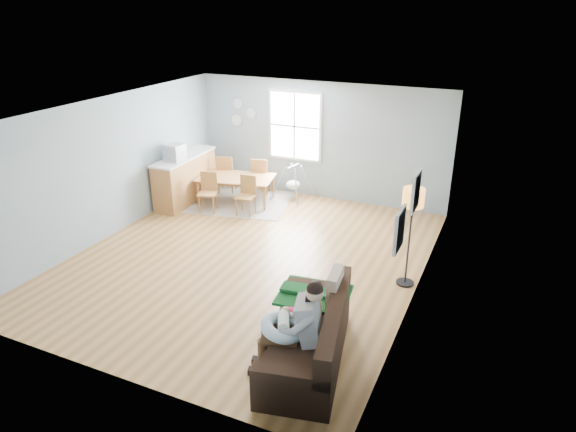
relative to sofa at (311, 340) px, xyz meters
The scene contains 22 objects.
room 3.70m from the sofa, 133.82° to the left, with size 8.40×9.40×3.90m.
window 6.40m from the sofa, 115.53° to the left, with size 1.32×0.08×1.62m.
pictures 2.11m from the sofa, 52.64° to the left, with size 0.05×1.34×0.74m.
wall_plates 7.15m from the sofa, 125.94° to the left, with size 0.67×0.02×0.66m.
sofa is the anchor object (origin of this frame).
green_throw 0.75m from the sofa, 108.81° to the left, with size 0.97×0.82×0.04m, color #145B26.
beige_pillow 0.76m from the sofa, 80.50° to the left, with size 0.14×0.50×0.50m, color #C4AD96.
father 0.54m from the sofa, 101.94° to the right, with size 0.99×0.59×1.35m.
nursing_pillow 0.56m from the sofa, 121.96° to the right, with size 0.57×0.57×0.16m, color silver.
infant 0.61m from the sofa, 126.13° to the right, with size 0.26×0.40×0.15m.
toddler 0.47m from the sofa, 123.50° to the left, with size 0.57×0.37×0.84m.
floor_lamp 2.77m from the sofa, 74.04° to the left, with size 0.34×0.34×1.68m.
storage_cube 0.24m from the sofa, 139.12° to the right, with size 0.52×0.48×0.49m.
rug 5.86m from the sofa, 129.19° to the left, with size 2.40×1.83×0.01m, color gray.
dining_table 5.85m from the sofa, 129.19° to the left, with size 1.72×0.96×0.60m, color brown.
chair_sw 5.56m from the sofa, 136.02° to the left, with size 0.49×0.49×0.87m.
chair_se 5.12m from the sofa, 127.79° to the left, with size 0.42×0.42×0.86m.
chair_nw 6.58m from the sofa, 130.19° to the left, with size 0.52×0.52×0.92m.
chair_ne 6.22m from the sofa, 123.16° to the left, with size 0.49×0.49×0.91m.
counter 6.35m from the sofa, 139.17° to the left, with size 0.66×1.97×1.09m.
monitor 6.16m from the sofa, 141.60° to the left, with size 0.40×0.38×0.36m.
baby_swing 5.88m from the sofa, 116.01° to the left, with size 0.93×0.94×0.81m.
Camera 1 is at (4.08, -7.29, 4.37)m, focal length 32.00 mm.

